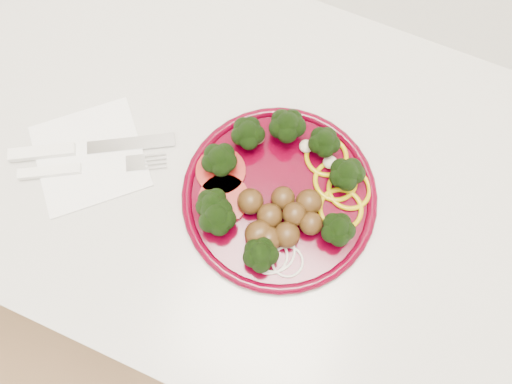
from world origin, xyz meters
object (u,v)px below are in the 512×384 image
at_px(plate, 278,194).
at_px(fork, 67,170).
at_px(knife, 70,149).
at_px(napkin, 90,156).

xyz_separation_m(plate, fork, (-0.28, -0.08, -0.01)).
distance_m(plate, knife, 0.30).
bearing_deg(knife, plate, -20.18).
bearing_deg(knife, napkin, -22.66).
bearing_deg(fork, plate, -14.39).
bearing_deg(napkin, knife, -172.50).
xyz_separation_m(napkin, fork, (-0.02, -0.03, 0.01)).
relative_size(napkin, knife, 0.69).
height_order(plate, knife, plate).
distance_m(plate, napkin, 0.27).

